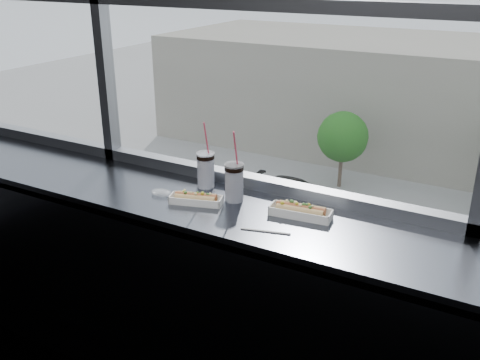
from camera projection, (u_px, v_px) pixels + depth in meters
The scene contains 15 objects.
wall_back_lower at pixel (263, 281), 2.94m from camera, with size 6.00×6.00×0.00m, color black.
counter at pixel (238, 215), 2.52m from camera, with size 6.00×0.55×0.06m, color #595D66.
counter_fascia at pixel (212, 335), 2.51m from camera, with size 6.00×0.04×1.04m, color #595D66.
hotdog_tray_left at pixel (196, 198), 2.56m from camera, with size 0.27×0.15×0.06m.
hotdog_tray_right at pixel (301, 211), 2.42m from camera, with size 0.29×0.12×0.07m.
soda_cup_left at pixel (206, 168), 2.72m from camera, with size 0.10×0.10×0.35m.
soda_cup_right at pixel (234, 180), 2.56m from camera, with size 0.10×0.10×0.36m.
loose_straw at pixel (265, 231), 2.29m from camera, with size 0.01×0.01×0.22m, color white.
wrapper at pixel (161, 192), 2.66m from camera, with size 0.11×0.08×0.03m, color silver.
street_asphalt at pixel (462, 284), 23.50m from camera, with size 80.00×10.00×0.06m, color black.
car_near_c at pixel (407, 303), 20.61m from camera, with size 5.54×2.31×1.85m, color maroon.
car_near_a at pixel (176, 234), 25.40m from camera, with size 6.69×2.79×2.23m, color gray.
car_far_a at pixel (295, 189), 30.71m from camera, with size 6.11×2.55×2.04m, color black.
car_near_b at pixel (266, 262), 23.32m from camera, with size 5.93×2.47×1.98m, color #272727.
tree_left at pixel (343, 137), 32.52m from camera, with size 3.12×3.12×4.87m.
Camera 1 is at (1.10, -0.76, 2.17)m, focal length 40.00 mm.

